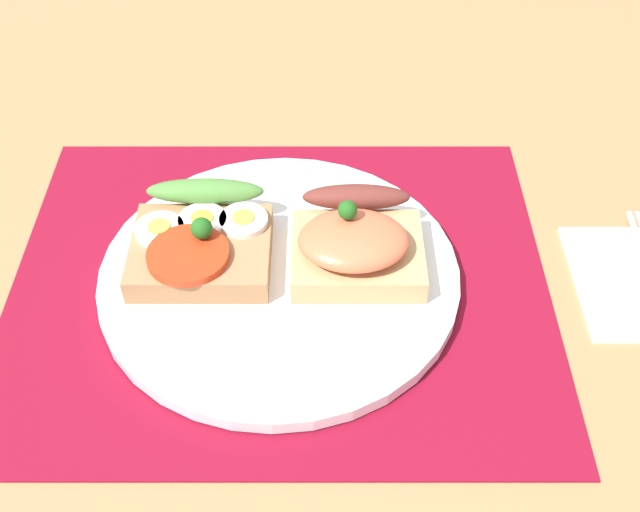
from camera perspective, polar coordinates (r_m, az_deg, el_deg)
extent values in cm
cube|color=#A27247|center=(61.48, -2.80, -2.93)|extent=(120.00, 90.00, 3.20)
cube|color=maroon|center=(60.18, -2.86, -1.82)|extent=(39.93, 33.01, 0.30)
cylinder|color=white|center=(59.69, -2.88, -1.37)|extent=(26.61, 26.61, 1.06)
cube|color=#A37049|center=(59.81, -8.41, 0.29)|extent=(10.20, 8.52, 1.99)
cylinder|color=red|center=(57.90, -9.34, 0.08)|extent=(5.91, 5.91, 0.60)
ellipsoid|color=#4C7F36|center=(61.93, -8.14, 4.58)|extent=(8.97, 2.20, 1.80)
sphere|color=#1E5919|center=(58.13, -8.40, 1.96)|extent=(1.60, 1.60, 1.60)
cylinder|color=white|center=(60.25, -11.31, 1.85)|extent=(3.64, 3.64, 0.50)
cylinder|color=yellow|center=(60.03, -11.35, 2.08)|extent=(1.64, 1.64, 0.16)
cylinder|color=white|center=(60.42, -8.33, 2.49)|extent=(3.64, 3.64, 0.50)
cylinder|color=yellow|center=(60.19, -8.36, 2.72)|extent=(1.64, 1.64, 0.16)
cylinder|color=white|center=(60.09, -5.44, 2.54)|extent=(3.64, 3.64, 0.50)
cylinder|color=yellow|center=(59.87, -5.46, 2.77)|extent=(1.64, 1.64, 0.16)
cube|color=tan|center=(58.98, 2.67, 0.05)|extent=(9.62, 7.86, 2.00)
ellipsoid|color=#E76541|center=(57.18, 2.39, 1.24)|extent=(7.89, 6.28, 2.22)
ellipsoid|color=maroon|center=(60.85, 2.60, 4.21)|extent=(8.18, 2.20, 1.80)
sphere|color=#1E5919|center=(56.69, 1.97, 3.28)|extent=(1.40, 1.40, 1.40)
cube|color=#B7B7BC|center=(68.31, 21.34, 2.08)|extent=(0.32, 2.80, 0.32)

